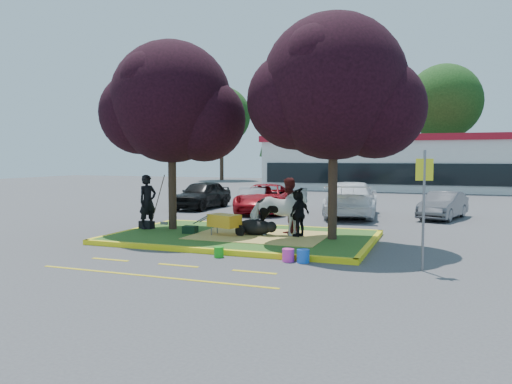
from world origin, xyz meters
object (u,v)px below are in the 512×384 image
(bucket_blue, at_px, (303,256))
(car_silver, at_px, (254,199))
(calf, at_px, (255,227))
(sign_post, at_px, (424,196))
(handler, at_px, (148,202))
(cow, at_px, (278,211))
(car_black, at_px, (202,195))
(wheelbarrow, at_px, (225,221))
(bucket_green, at_px, (219,252))
(bucket_pink, at_px, (288,255))

(bucket_blue, distance_m, car_silver, 12.11)
(calf, relative_size, sign_post, 0.42)
(handler, xyz_separation_m, sign_post, (9.28, -2.83, 0.67))
(cow, bearing_deg, car_black, 28.83)
(car_silver, bearing_deg, bucket_blue, 100.63)
(wheelbarrow, distance_m, bucket_blue, 4.11)
(bucket_green, xyz_separation_m, bucket_pink, (1.89, 0.12, 0.03))
(calf, height_order, handler, handler)
(car_black, bearing_deg, wheelbarrow, -57.18)
(bucket_pink, xyz_separation_m, bucket_blue, (0.39, 0.00, 0.01))
(wheelbarrow, height_order, bucket_green, wheelbarrow)
(handler, height_order, bucket_blue, handler)
(car_silver, bearing_deg, bucket_green, 90.04)
(wheelbarrow, bearing_deg, calf, 45.78)
(wheelbarrow, xyz_separation_m, car_black, (-5.15, 8.62, 0.11))
(bucket_green, relative_size, car_silver, 0.08)
(bucket_green, xyz_separation_m, bucket_blue, (2.28, 0.12, 0.03))
(wheelbarrow, height_order, bucket_pink, wheelbarrow)
(cow, relative_size, car_black, 0.45)
(handler, bearing_deg, wheelbarrow, -76.29)
(sign_post, bearing_deg, bucket_green, 166.93)
(wheelbarrow, bearing_deg, bucket_pink, -21.92)
(bucket_pink, bearing_deg, bucket_green, -176.25)
(bucket_blue, distance_m, car_black, 13.92)
(bucket_blue, bearing_deg, car_silver, 116.70)
(bucket_pink, relative_size, car_black, 0.08)
(cow, bearing_deg, bucket_blue, -162.09)
(car_black, xyz_separation_m, car_silver, (2.98, -0.26, -0.12))
(cow, relative_size, bucket_blue, 5.56)
(cow, distance_m, handler, 4.83)
(bucket_blue, bearing_deg, sign_post, 2.01)
(calf, xyz_separation_m, wheelbarrow, (-0.87, -0.45, 0.21))
(wheelbarrow, distance_m, bucket_green, 2.80)
(bucket_pink, distance_m, car_black, 13.69)
(calf, xyz_separation_m, sign_post, (5.24, -2.80, 1.36))
(sign_post, relative_size, car_silver, 0.77)
(calf, bearing_deg, bucket_blue, -28.68)
(calf, relative_size, bucket_green, 4.26)
(bucket_green, distance_m, bucket_blue, 2.28)
(sign_post, xyz_separation_m, bucket_green, (-5.13, -0.22, -1.63))
(wheelbarrow, distance_m, car_silver, 8.63)
(wheelbarrow, relative_size, bucket_green, 6.44)
(sign_post, relative_size, bucket_pink, 8.58)
(cow, bearing_deg, sign_post, -133.12)
(bucket_pink, height_order, bucket_blue, bucket_blue)
(wheelbarrow, relative_size, bucket_pink, 5.44)
(car_silver, bearing_deg, cow, 99.80)
(calf, relative_size, wheelbarrow, 0.66)
(bucket_blue, bearing_deg, bucket_pink, 180.00)
(bucket_pink, relative_size, bucket_blue, 0.97)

